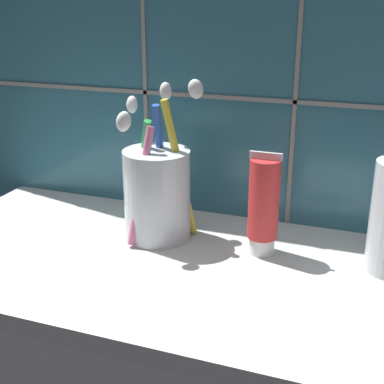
{
  "coord_description": "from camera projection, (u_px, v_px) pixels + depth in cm",
  "views": [
    {
      "loc": [
        11.85,
        -48.74,
        29.73
      ],
      "look_at": [
        -6.54,
        2.1,
        9.54
      ],
      "focal_mm": 50.0,
      "sensor_mm": 36.0,
      "label": 1
    }
  ],
  "objects": [
    {
      "name": "toothpaste_tube",
      "position": [
        264.0,
        205.0,
        0.59
      ],
      "size": [
        3.56,
        3.39,
        11.86
      ],
      "color": "white",
      "rests_on": "sink_counter"
    },
    {
      "name": "sink_counter",
      "position": [
        243.0,
        281.0,
        0.57
      ],
      "size": [
        77.66,
        30.16,
        2.0
      ],
      "primitive_type": "cube",
      "color": "silver",
      "rests_on": "ground"
    },
    {
      "name": "tile_wall_backsplash",
      "position": [
        283.0,
        52.0,
        0.62
      ],
      "size": [
        87.66,
        1.72,
        46.39
      ],
      "color": "#336B7F",
      "rests_on": "ground"
    },
    {
      "name": "toothbrush_cup",
      "position": [
        157.0,
        191.0,
        0.63
      ],
      "size": [
        11.22,
        10.13,
        19.0
      ],
      "color": "silver",
      "rests_on": "sink_counter"
    }
  ]
}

